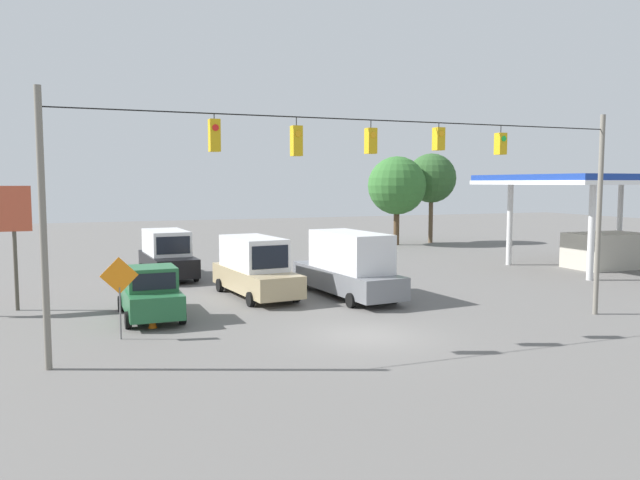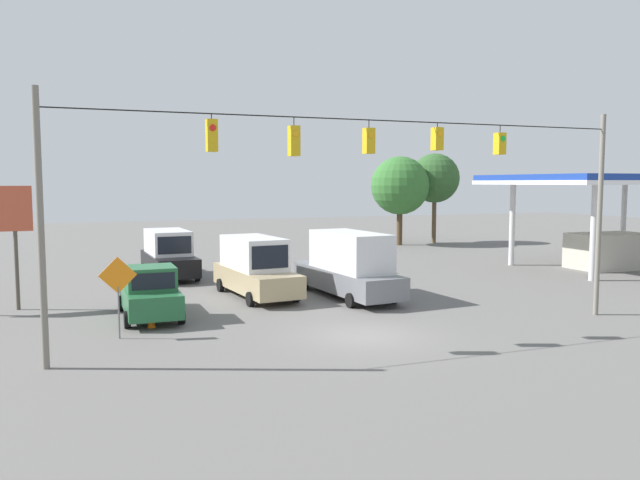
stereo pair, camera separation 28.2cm
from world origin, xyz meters
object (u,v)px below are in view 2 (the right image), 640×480
Objects in this scene: traffic_cone_fourth at (135,284)px; traffic_cone_farthest at (125,269)px; work_zone_sign at (118,282)px; pickup_truck_green_parked_shoulder at (150,293)px; tree_horizon_right at (400,186)px; traffic_cone_fifth at (131,276)px; traffic_cone_third at (140,293)px; gas_station at (612,200)px; overhead_signal_span at (365,184)px; traffic_cone_second at (144,304)px; tree_horizon_left at (435,178)px; box_truck_tan_withflow_mid at (255,267)px; box_truck_black_withflow_far at (169,254)px; box_truck_grey_crossing_near at (348,265)px; traffic_cone_nearest at (151,319)px; sedan_white_oncoming_far at (339,254)px.

traffic_cone_farthest is (0.07, -5.87, 0.00)m from traffic_cone_fourth.
work_zone_sign is at bearing 82.43° from traffic_cone_fourth.
traffic_cone_farthest is at bearing -89.46° from pickup_truck_green_parked_shoulder.
tree_horizon_right is at bearing -136.19° from pickup_truck_green_parked_shoulder.
traffic_cone_farthest is at bearing -88.07° from traffic_cone_fifth.
gas_station is (-28.37, -0.47, 3.93)m from traffic_cone_third.
tree_horizon_right is (-16.51, -28.07, -0.23)m from overhead_signal_span.
traffic_cone_third is (0.03, -3.97, -0.66)m from pickup_truck_green_parked_shoulder.
gas_station is (-28.39, 2.27, 3.93)m from traffic_cone_fourth.
tree_horizon_right reaches higher than pickup_truck_green_parked_shoulder.
traffic_cone_second is 34.88m from tree_horizon_left.
box_truck_tan_withflow_mid is 10.36× the size of traffic_cone_fifth.
box_truck_black_withflow_far reaches higher than traffic_cone_second.
overhead_signal_span is 3.24× the size of box_truck_black_withflow_far.
tree_horizon_right reaches higher than box_truck_black_withflow_far.
box_truck_grey_crossing_near is 11.70m from box_truck_black_withflow_far.
traffic_cone_nearest is (9.26, 3.00, -1.19)m from box_truck_grey_crossing_near.
traffic_cone_nearest is at bearing 12.27° from gas_station.
work_zone_sign is (1.22, 4.37, 1.67)m from traffic_cone_second.
box_truck_grey_crossing_near is at bearing -162.08° from traffic_cone_nearest.
overhead_signal_span is at bearing 137.94° from pickup_truck_green_parked_shoulder.
box_truck_grey_crossing_near reaches higher than traffic_cone_fourth.
traffic_cone_farthest is at bearing 20.65° from tree_horizon_left.
gas_station is (-28.47, -3.12, 3.93)m from traffic_cone_second.
box_truck_tan_withflow_mid is 8.54m from traffic_cone_fifth.
gas_station is (-28.46, 8.14, 3.93)m from traffic_cone_farthest.
box_truck_tan_withflow_mid is at bearing -136.47° from work_zone_sign.
traffic_cone_nearest is at bearing 42.23° from tree_horizon_left.
gas_station reaches higher than traffic_cone_fifth.
traffic_cone_nearest is at bearing 45.83° from tree_horizon_right.
pickup_truck_green_parked_shoulder is 8.10× the size of traffic_cone_farthest.
pickup_truck_green_parked_shoulder is 8.10× the size of traffic_cone_fourth.
traffic_cone_second is at bearing 41.91° from tree_horizon_right.
box_truck_black_withflow_far is at bearing -13.26° from gas_station.
tree_horizon_left is at bearing -154.32° from traffic_cone_fifth.
traffic_cone_third is at bearing -91.01° from traffic_cone_nearest.
traffic_cone_fourth is at bearing -89.63° from pickup_truck_green_parked_shoulder.
tree_horizon_right is (-23.20, -9.56, 4.76)m from traffic_cone_farthest.
traffic_cone_third is 5.85m from traffic_cone_fifth.
traffic_cone_fifth is at bearing -90.08° from traffic_cone_third.
tree_horizon_right is at bearing -123.72° from box_truck_grey_crossing_near.
tree_horizon_left is at bearing -159.35° from traffic_cone_farthest.
pickup_truck_green_parked_shoulder is 6.02m from box_truck_tan_withflow_mid.
work_zone_sign is at bearing 14.17° from gas_station.
traffic_cone_second is 31.54m from tree_horizon_right.
box_truck_black_withflow_far is at bearing -68.10° from box_truck_tan_withflow_mid.
pickup_truck_green_parked_shoulder is at bearing 90.14° from traffic_cone_fifth.
traffic_cone_farthest is (9.25, -11.34, -1.19)m from box_truck_grey_crossing_near.
traffic_cone_fourth is at bearing 14.80° from sedan_white_oncoming_far.
gas_station reaches higher than traffic_cone_farthest.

